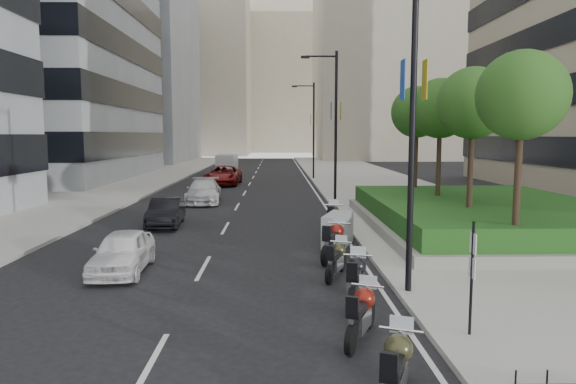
{
  "coord_description": "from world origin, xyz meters",
  "views": [
    {
      "loc": [
        0.85,
        -12.05,
        4.23
      ],
      "look_at": [
        1.29,
        7.82,
        2.0
      ],
      "focal_mm": 32.0,
      "sensor_mm": 36.0,
      "label": 1
    }
  ],
  "objects_px": {
    "car_b": "(166,212)",
    "car_d": "(223,175)",
    "motorcycle_4": "(334,241)",
    "motorcycle_6": "(333,219)",
    "motorcycle_0": "(396,370)",
    "motorcycle_2": "(355,279)",
    "motorcycle_5": "(338,230)",
    "lamp_post_2": "(312,126)",
    "car_a": "(123,252)",
    "car_c": "(204,191)",
    "lamp_post_1": "(333,120)",
    "lamp_post_0": "(407,101)",
    "parking_sign": "(472,272)",
    "motorcycle_1": "(361,314)",
    "motorcycle_3": "(337,259)",
    "delivery_van": "(227,165)"
  },
  "relations": [
    {
      "from": "delivery_van",
      "to": "car_d",
      "type": "bearing_deg",
      "value": -85.0
    },
    {
      "from": "car_b",
      "to": "delivery_van",
      "type": "relative_size",
      "value": 0.77
    },
    {
      "from": "motorcycle_4",
      "to": "motorcycle_6",
      "type": "bearing_deg",
      "value": 18.23
    },
    {
      "from": "lamp_post_2",
      "to": "car_a",
      "type": "xyz_separation_m",
      "value": [
        -8.06,
        -32.44,
        -4.43
      ]
    },
    {
      "from": "motorcycle_0",
      "to": "delivery_van",
      "type": "bearing_deg",
      "value": 30.09
    },
    {
      "from": "motorcycle_0",
      "to": "motorcycle_2",
      "type": "bearing_deg",
      "value": 20.04
    },
    {
      "from": "delivery_van",
      "to": "car_b",
      "type": "bearing_deg",
      "value": -88.68
    },
    {
      "from": "motorcycle_1",
      "to": "motorcycle_6",
      "type": "bearing_deg",
      "value": 20.79
    },
    {
      "from": "lamp_post_1",
      "to": "motorcycle_3",
      "type": "relative_size",
      "value": 4.73
    },
    {
      "from": "motorcycle_0",
      "to": "motorcycle_6",
      "type": "bearing_deg",
      "value": 19.36
    },
    {
      "from": "parking_sign",
      "to": "car_d",
      "type": "relative_size",
      "value": 0.43
    },
    {
      "from": "motorcycle_0",
      "to": "motorcycle_5",
      "type": "bearing_deg",
      "value": 19.17
    },
    {
      "from": "motorcycle_0",
      "to": "car_c",
      "type": "xyz_separation_m",
      "value": [
        -6.41,
        24.22,
        0.16
      ]
    },
    {
      "from": "car_a",
      "to": "car_d",
      "type": "relative_size",
      "value": 0.65
    },
    {
      "from": "motorcycle_0",
      "to": "car_d",
      "type": "height_order",
      "value": "car_d"
    },
    {
      "from": "car_a",
      "to": "motorcycle_3",
      "type": "bearing_deg",
      "value": -8.78
    },
    {
      "from": "motorcycle_4",
      "to": "delivery_van",
      "type": "distance_m",
      "value": 38.67
    },
    {
      "from": "lamp_post_1",
      "to": "motorcycle_3",
      "type": "distance_m",
      "value": 15.89
    },
    {
      "from": "parking_sign",
      "to": "lamp_post_2",
      "type": "bearing_deg",
      "value": 90.99
    },
    {
      "from": "lamp_post_1",
      "to": "parking_sign",
      "type": "xyz_separation_m",
      "value": [
        0.66,
        -20.0,
        -3.61
      ]
    },
    {
      "from": "lamp_post_0",
      "to": "motorcycle_6",
      "type": "distance_m",
      "value": 9.54
    },
    {
      "from": "parking_sign",
      "to": "car_b",
      "type": "distance_m",
      "value": 16.39
    },
    {
      "from": "lamp_post_0",
      "to": "delivery_van",
      "type": "height_order",
      "value": "lamp_post_0"
    },
    {
      "from": "motorcycle_4",
      "to": "motorcycle_6",
      "type": "relative_size",
      "value": 0.93
    },
    {
      "from": "motorcycle_4",
      "to": "car_b",
      "type": "bearing_deg",
      "value": 70.71
    },
    {
      "from": "lamp_post_2",
      "to": "car_d",
      "type": "relative_size",
      "value": 1.55
    },
    {
      "from": "motorcycle_6",
      "to": "car_d",
      "type": "height_order",
      "value": "car_d"
    },
    {
      "from": "motorcycle_2",
      "to": "motorcycle_5",
      "type": "xyz_separation_m",
      "value": [
        0.34,
        6.65,
        0.01
      ]
    },
    {
      "from": "car_d",
      "to": "motorcycle_6",
      "type": "bearing_deg",
      "value": -70.36
    },
    {
      "from": "motorcycle_1",
      "to": "motorcycle_2",
      "type": "relative_size",
      "value": 0.88
    },
    {
      "from": "motorcycle_3",
      "to": "lamp_post_0",
      "type": "bearing_deg",
      "value": -118.43
    },
    {
      "from": "motorcycle_4",
      "to": "car_d",
      "type": "xyz_separation_m",
      "value": [
        -6.45,
        26.24,
        0.17
      ]
    },
    {
      "from": "motorcycle_0",
      "to": "car_a",
      "type": "xyz_separation_m",
      "value": [
        -6.62,
        8.01,
        0.07
      ]
    },
    {
      "from": "motorcycle_2",
      "to": "lamp_post_1",
      "type": "bearing_deg",
      "value": 10.71
    },
    {
      "from": "lamp_post_0",
      "to": "motorcycle_5",
      "type": "bearing_deg",
      "value": 99.02
    },
    {
      "from": "car_b",
      "to": "car_d",
      "type": "distance_m",
      "value": 19.63
    },
    {
      "from": "lamp_post_0",
      "to": "motorcycle_4",
      "type": "distance_m",
      "value": 6.11
    },
    {
      "from": "motorcycle_5",
      "to": "motorcycle_6",
      "type": "relative_size",
      "value": 0.9
    },
    {
      "from": "motorcycle_2",
      "to": "car_a",
      "type": "relative_size",
      "value": 0.59
    },
    {
      "from": "motorcycle_1",
      "to": "delivery_van",
      "type": "height_order",
      "value": "delivery_van"
    },
    {
      "from": "lamp_post_1",
      "to": "motorcycle_6",
      "type": "height_order",
      "value": "lamp_post_1"
    },
    {
      "from": "lamp_post_2",
      "to": "car_c",
      "type": "distance_m",
      "value": 18.54
    },
    {
      "from": "lamp_post_2",
      "to": "car_c",
      "type": "xyz_separation_m",
      "value": [
        -7.85,
        -16.23,
        -4.33
      ]
    },
    {
      "from": "parking_sign",
      "to": "car_a",
      "type": "distance_m",
      "value": 10.37
    },
    {
      "from": "motorcycle_4",
      "to": "car_c",
      "type": "height_order",
      "value": "car_c"
    },
    {
      "from": "motorcycle_1",
      "to": "motorcycle_2",
      "type": "xyz_separation_m",
      "value": [
        0.24,
        2.36,
        0.05
      ]
    },
    {
      "from": "motorcycle_4",
      "to": "car_b",
      "type": "distance_m",
      "value": 9.7
    },
    {
      "from": "lamp_post_1",
      "to": "lamp_post_0",
      "type": "bearing_deg",
      "value": -90.0
    },
    {
      "from": "lamp_post_0",
      "to": "car_b",
      "type": "distance_m",
      "value": 14.26
    },
    {
      "from": "motorcycle_5",
      "to": "parking_sign",
      "type": "bearing_deg",
      "value": -151.06
    }
  ]
}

